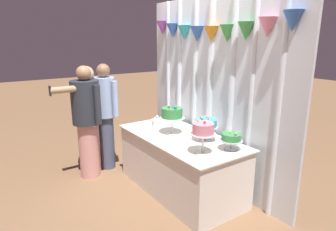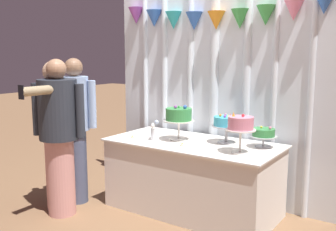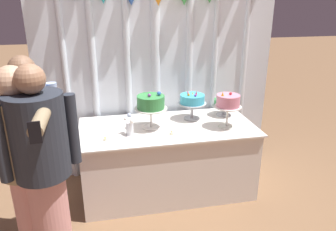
{
  "view_description": "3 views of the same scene",
  "coord_description": "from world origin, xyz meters",
  "px_view_note": "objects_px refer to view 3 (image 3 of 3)",
  "views": [
    {
      "loc": [
        2.74,
        -1.96,
        1.9
      ],
      "look_at": [
        -0.17,
        0.03,
        0.96
      ],
      "focal_mm": 31.27,
      "sensor_mm": 36.0,
      "label": 1
    },
    {
      "loc": [
        1.97,
        -3.21,
        1.62
      ],
      "look_at": [
        -0.3,
        0.09,
        0.97
      ],
      "focal_mm": 41.95,
      "sensor_mm": 36.0,
      "label": 2
    },
    {
      "loc": [
        -0.6,
        -2.83,
        1.95
      ],
      "look_at": [
        0.02,
        0.18,
        0.81
      ],
      "focal_mm": 34.58,
      "sensor_mm": 36.0,
      "label": 3
    }
  ],
  "objects_px": {
    "flower_vase": "(130,126)",
    "guest_girl_blue_dress": "(25,163)",
    "cake_display_midright": "(228,103)",
    "cake_display_rightmost": "(224,104)",
    "guest_man_pink_jacket": "(34,145)",
    "guest_man_dark_suit": "(43,166)",
    "tealight_near_left": "(172,133)",
    "tealight_far_left": "(105,139)",
    "cake_display_leftmost": "(151,104)",
    "cake_table": "(167,158)",
    "cake_display_midleft": "(192,101)"
  },
  "relations": [
    {
      "from": "tealight_near_left",
      "to": "cake_display_midleft",
      "type": "bearing_deg",
      "value": 50.12
    },
    {
      "from": "tealight_far_left",
      "to": "tealight_near_left",
      "type": "relative_size",
      "value": 0.91
    },
    {
      "from": "cake_display_midright",
      "to": "flower_vase",
      "type": "distance_m",
      "value": 0.97
    },
    {
      "from": "cake_display_midright",
      "to": "cake_display_leftmost",
      "type": "bearing_deg",
      "value": 170.27
    },
    {
      "from": "cake_display_midleft",
      "to": "guest_girl_blue_dress",
      "type": "xyz_separation_m",
      "value": [
        -1.47,
        -0.89,
        -0.09
      ]
    },
    {
      "from": "guest_man_pink_jacket",
      "to": "cake_display_rightmost",
      "type": "bearing_deg",
      "value": 20.51
    },
    {
      "from": "cake_display_midleft",
      "to": "guest_man_dark_suit",
      "type": "height_order",
      "value": "guest_man_dark_suit"
    },
    {
      "from": "cake_display_midleft",
      "to": "cake_display_midright",
      "type": "bearing_deg",
      "value": -45.95
    },
    {
      "from": "cake_display_midright",
      "to": "cake_display_rightmost",
      "type": "distance_m",
      "value": 0.36
    },
    {
      "from": "cake_table",
      "to": "guest_man_dark_suit",
      "type": "relative_size",
      "value": 1.12
    },
    {
      "from": "guest_girl_blue_dress",
      "to": "guest_man_pink_jacket",
      "type": "bearing_deg",
      "value": 85.18
    },
    {
      "from": "cake_display_leftmost",
      "to": "tealight_far_left",
      "type": "bearing_deg",
      "value": -156.41
    },
    {
      "from": "cake_table",
      "to": "guest_man_pink_jacket",
      "type": "distance_m",
      "value": 1.35
    },
    {
      "from": "tealight_far_left",
      "to": "guest_man_dark_suit",
      "type": "height_order",
      "value": "guest_man_dark_suit"
    },
    {
      "from": "tealight_near_left",
      "to": "guest_man_pink_jacket",
      "type": "bearing_deg",
      "value": -166.07
    },
    {
      "from": "tealight_near_left",
      "to": "guest_girl_blue_dress",
      "type": "relative_size",
      "value": 0.03
    },
    {
      "from": "tealight_near_left",
      "to": "cake_display_midright",
      "type": "bearing_deg",
      "value": 6.47
    },
    {
      "from": "tealight_far_left",
      "to": "guest_man_dark_suit",
      "type": "bearing_deg",
      "value": -125.9
    },
    {
      "from": "cake_display_midright",
      "to": "cake_display_rightmost",
      "type": "xyz_separation_m",
      "value": [
        0.09,
        0.33,
        -0.13
      ]
    },
    {
      "from": "cake_display_midleft",
      "to": "guest_man_pink_jacket",
      "type": "distance_m",
      "value": 1.59
    },
    {
      "from": "cake_display_rightmost",
      "to": "tealight_near_left",
      "type": "distance_m",
      "value": 0.78
    },
    {
      "from": "cake_table",
      "to": "guest_girl_blue_dress",
      "type": "bearing_deg",
      "value": -147.99
    },
    {
      "from": "cake_display_leftmost",
      "to": "guest_girl_blue_dress",
      "type": "distance_m",
      "value": 1.26
    },
    {
      "from": "tealight_far_left",
      "to": "cake_display_midright",
      "type": "bearing_deg",
      "value": 3.44
    },
    {
      "from": "cake_table",
      "to": "cake_display_midleft",
      "type": "relative_size",
      "value": 5.77
    },
    {
      "from": "guest_girl_blue_dress",
      "to": "cake_display_midright",
      "type": "bearing_deg",
      "value": 18.93
    },
    {
      "from": "cake_display_midright",
      "to": "tealight_near_left",
      "type": "height_order",
      "value": "cake_display_midright"
    },
    {
      "from": "tealight_far_left",
      "to": "cake_display_midleft",
      "type": "bearing_deg",
      "value": 21.4
    },
    {
      "from": "flower_vase",
      "to": "tealight_far_left",
      "type": "xyz_separation_m",
      "value": [
        -0.23,
        -0.07,
        -0.08
      ]
    },
    {
      "from": "cake_display_midright",
      "to": "guest_man_dark_suit",
      "type": "xyz_separation_m",
      "value": [
        -1.62,
        -0.67,
        -0.14
      ]
    },
    {
      "from": "tealight_far_left",
      "to": "guest_girl_blue_dress",
      "type": "xyz_separation_m",
      "value": [
        -0.57,
        -0.53,
        0.1
      ]
    },
    {
      "from": "guest_man_pink_jacket",
      "to": "guest_man_dark_suit",
      "type": "bearing_deg",
      "value": -70.82
    },
    {
      "from": "cake_display_midright",
      "to": "guest_man_pink_jacket",
      "type": "relative_size",
      "value": 0.24
    },
    {
      "from": "cake_table",
      "to": "tealight_far_left",
      "type": "xyz_separation_m",
      "value": [
        -0.61,
        -0.21,
        0.37
      ]
    },
    {
      "from": "cake_table",
      "to": "flower_vase",
      "type": "relative_size",
      "value": 8.68
    },
    {
      "from": "cake_table",
      "to": "cake_display_midright",
      "type": "relative_size",
      "value": 4.7
    },
    {
      "from": "tealight_far_left",
      "to": "cake_display_leftmost",
      "type": "bearing_deg",
      "value": 23.59
    },
    {
      "from": "cake_table",
      "to": "flower_vase",
      "type": "xyz_separation_m",
      "value": [
        -0.38,
        -0.14,
        0.45
      ]
    },
    {
      "from": "tealight_near_left",
      "to": "guest_man_dark_suit",
      "type": "height_order",
      "value": "guest_man_dark_suit"
    },
    {
      "from": "guest_man_pink_jacket",
      "to": "guest_man_dark_suit",
      "type": "xyz_separation_m",
      "value": [
        0.11,
        -0.32,
        -0.03
      ]
    },
    {
      "from": "guest_girl_blue_dress",
      "to": "guest_man_dark_suit",
      "type": "bearing_deg",
      "value": -28.08
    },
    {
      "from": "cake_table",
      "to": "cake_display_rightmost",
      "type": "xyz_separation_m",
      "value": [
        0.66,
        0.19,
        0.49
      ]
    },
    {
      "from": "guest_man_dark_suit",
      "to": "guest_girl_blue_dress",
      "type": "relative_size",
      "value": 1.01
    },
    {
      "from": "cake_display_midleft",
      "to": "guest_girl_blue_dress",
      "type": "bearing_deg",
      "value": -149.02
    },
    {
      "from": "cake_display_midright",
      "to": "guest_man_dark_suit",
      "type": "height_order",
      "value": "guest_man_dark_suit"
    },
    {
      "from": "cake_display_rightmost",
      "to": "guest_man_pink_jacket",
      "type": "xyz_separation_m",
      "value": [
        -1.82,
        -0.68,
        0.01
      ]
    },
    {
      "from": "cake_display_midleft",
      "to": "tealight_far_left",
      "type": "bearing_deg",
      "value": -158.6
    },
    {
      "from": "cake_display_midright",
      "to": "guest_man_pink_jacket",
      "type": "xyz_separation_m",
      "value": [
        -1.73,
        -0.35,
        -0.12
      ]
    },
    {
      "from": "flower_vase",
      "to": "guest_girl_blue_dress",
      "type": "bearing_deg",
      "value": -142.87
    },
    {
      "from": "cake_display_midleft",
      "to": "guest_man_dark_suit",
      "type": "bearing_deg",
      "value": -144.57
    }
  ]
}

